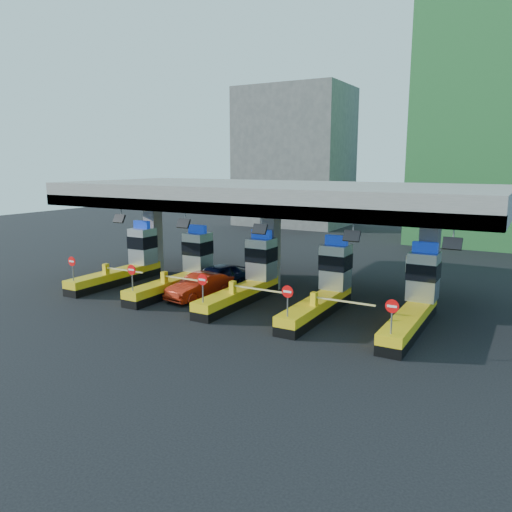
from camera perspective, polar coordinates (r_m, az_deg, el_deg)
The scene contains 10 objects.
ground at distance 30.76m, azimuth -1.01°, elevation -5.07°, with size 120.00×120.00×0.00m, color black.
toll_canopy at distance 32.19m, azimuth 1.58°, elevation 6.72°, with size 28.00×12.09×7.00m.
toll_lane_far_left at distance 36.63m, azimuth -14.37°, elevation -0.61°, with size 4.43×8.00×4.16m.
toll_lane_left at distance 33.40m, azimuth -8.17°, elevation -1.45°, with size 4.43×8.00×4.16m.
toll_lane_center at distance 30.65m, azimuth -0.75°, elevation -2.43°, with size 4.43×8.00×4.16m.
toll_lane_right at distance 28.51m, azimuth 7.96°, elevation -3.53°, with size 4.43×8.00×4.16m.
toll_lane_far_right at distance 27.14m, azimuth 17.84°, elevation -4.68°, with size 4.43×8.00×4.16m.
bg_building_concrete at distance 68.02m, azimuth 4.41°, elevation 11.16°, with size 14.00×10.00×18.00m, color #4C4C49.
van at distance 32.76m, azimuth -4.55°, elevation -2.52°, with size 2.09×5.21×1.77m, color black.
red_car at distance 31.22m, azimuth -6.44°, elevation -3.44°, with size 1.63×4.66×1.54m, color #991C0B.
Camera 1 is at (15.14, -25.46, 8.32)m, focal length 35.00 mm.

